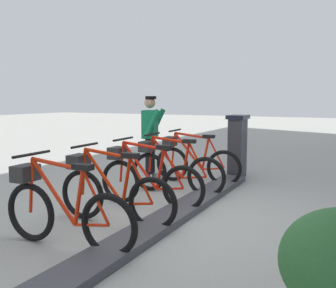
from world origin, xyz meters
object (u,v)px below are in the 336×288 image
payment_kiosk (237,145)px  worker_near_rack (150,134)px  bike_docked_2 (146,178)px  bike_docked_4 (62,209)px  bike_docked_1 (173,168)px  bike_docked_0 (194,161)px  bike_docked_3 (111,191)px

payment_kiosk → worker_near_rack: (1.54, 0.89, 0.24)m
bike_docked_2 → payment_kiosk: bearing=-102.0°
payment_kiosk → bike_docked_4: (0.57, 4.45, -0.24)m
bike_docked_1 → bike_docked_4: bearing=90.0°
payment_kiosk → bike_docked_0: size_ratio=0.74×
bike_docked_3 → bike_docked_4: same height
payment_kiosk → bike_docked_2: size_ratio=0.74×
worker_near_rack → bike_docked_3: bearing=109.9°
bike_docked_2 → bike_docked_4: bearing=90.0°
bike_docked_3 → bike_docked_4: bearing=90.0°
payment_kiosk → worker_near_rack: worker_near_rack is taller
bike_docked_4 → worker_near_rack: (0.97, -3.56, 0.48)m
bike_docked_1 → worker_near_rack: 1.41m
bike_docked_2 → bike_docked_4: 1.77m
bike_docked_3 → bike_docked_0: bearing=-90.0°
payment_kiosk → bike_docked_3: (0.57, 3.56, -0.24)m
bike_docked_3 → worker_near_rack: bearing=-70.1°
bike_docked_4 → bike_docked_0: bearing=-90.0°
bike_docked_1 → bike_docked_3: (0.00, 1.77, 0.00)m
payment_kiosk → bike_docked_4: payment_kiosk is taller
bike_docked_0 → bike_docked_1: bearing=90.0°
bike_docked_0 → bike_docked_1: 0.88m
payment_kiosk → bike_docked_1: size_ratio=0.74×
bike_docked_1 → bike_docked_3: 1.77m
bike_docked_2 → worker_near_rack: worker_near_rack is taller
bike_docked_2 → worker_near_rack: bearing=-61.7°
bike_docked_0 → bike_docked_2: same height
bike_docked_0 → bike_docked_1: size_ratio=1.00×
bike_docked_3 → bike_docked_2: bearing=-90.0°
bike_docked_0 → worker_near_rack: bearing=-1.8°
bike_docked_2 → bike_docked_3: 0.88m
bike_docked_1 → bike_docked_2: (0.00, 0.88, 0.00)m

